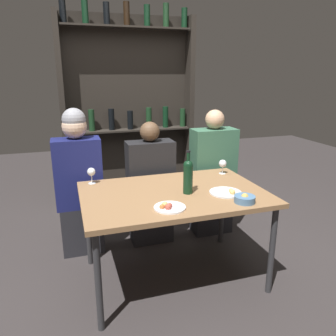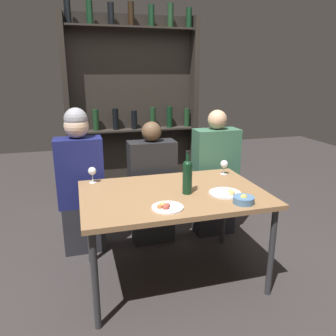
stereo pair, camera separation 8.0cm
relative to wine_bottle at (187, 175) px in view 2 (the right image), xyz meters
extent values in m
plane|color=#332D2D|center=(-0.09, 0.06, -0.88)|extent=(10.00, 10.00, 0.00)
cube|color=olive|center=(-0.09, 0.06, -0.16)|extent=(1.38, 0.93, 0.04)
cylinder|color=#2D2D30|center=(-0.72, -0.35, -0.53)|extent=(0.04, 0.04, 0.70)
cylinder|color=#2D2D30|center=(0.54, -0.35, -0.53)|extent=(0.04, 0.04, 0.70)
cylinder|color=#2D2D30|center=(-0.72, 0.46, -0.53)|extent=(0.04, 0.04, 0.70)
cylinder|color=#2D2D30|center=(0.54, 0.46, -0.53)|extent=(0.04, 0.04, 0.70)
cube|color=#28231E|center=(-0.09, 1.78, 0.24)|extent=(1.50, 0.02, 2.24)
cube|color=#28231E|center=(-0.84, 1.68, 0.24)|extent=(0.06, 0.18, 2.24)
cube|color=#28231E|center=(0.66, 1.68, 0.24)|extent=(0.06, 0.18, 2.24)
cube|color=#28231E|center=(-0.09, 1.68, 0.07)|extent=(1.42, 0.18, 0.02)
cylinder|color=black|center=(-0.76, 1.68, 0.20)|extent=(0.07, 0.07, 0.24)
cylinder|color=#19381E|center=(-0.54, 1.68, 0.20)|extent=(0.07, 0.07, 0.24)
cylinder|color=black|center=(-0.31, 1.68, 0.20)|extent=(0.07, 0.07, 0.25)
cylinder|color=black|center=(-0.10, 1.67, 0.19)|extent=(0.07, 0.07, 0.22)
cylinder|color=#19381E|center=(0.13, 1.67, 0.20)|extent=(0.07, 0.07, 0.25)
cylinder|color=black|center=(0.35, 1.68, 0.21)|extent=(0.07, 0.07, 0.25)
cylinder|color=#19381E|center=(0.57, 1.68, 0.19)|extent=(0.07, 0.07, 0.22)
cube|color=#28231E|center=(-0.09, 1.68, 1.20)|extent=(1.42, 0.18, 0.02)
cylinder|color=black|center=(-0.76, 1.67, 1.34)|extent=(0.07, 0.07, 0.25)
cylinder|color=black|center=(-0.53, 1.67, 1.33)|extent=(0.07, 0.07, 0.23)
cylinder|color=black|center=(-0.31, 1.68, 1.33)|extent=(0.07, 0.07, 0.23)
cylinder|color=black|center=(-0.10, 1.68, 1.34)|extent=(0.07, 0.07, 0.25)
cylinder|color=black|center=(0.13, 1.67, 1.33)|extent=(0.07, 0.07, 0.23)
cylinder|color=#19381E|center=(0.35, 1.68, 1.34)|extent=(0.07, 0.07, 0.25)
cylinder|color=black|center=(0.57, 1.67, 1.32)|extent=(0.07, 0.07, 0.22)
cylinder|color=black|center=(0.00, 0.00, -0.03)|extent=(0.07, 0.07, 0.22)
sphere|color=black|center=(0.00, 0.00, 0.08)|extent=(0.07, 0.07, 0.07)
cylinder|color=black|center=(0.00, 0.00, 0.12)|extent=(0.03, 0.03, 0.10)
cylinder|color=black|center=(0.00, 0.00, 0.18)|extent=(0.03, 0.03, 0.01)
cylinder|color=silver|center=(-0.66, 0.44, -0.14)|extent=(0.06, 0.06, 0.00)
cylinder|color=silver|center=(-0.66, 0.44, -0.10)|extent=(0.01, 0.01, 0.08)
sphere|color=silver|center=(-0.66, 0.44, -0.04)|extent=(0.07, 0.07, 0.07)
cylinder|color=silver|center=(0.47, 0.37, -0.14)|extent=(0.06, 0.06, 0.00)
cylinder|color=silver|center=(0.47, 0.37, -0.10)|extent=(0.01, 0.01, 0.07)
sphere|color=silver|center=(0.47, 0.37, -0.05)|extent=(0.07, 0.07, 0.07)
cylinder|color=white|center=(-0.22, -0.23, -0.14)|extent=(0.21, 0.21, 0.01)
sphere|color=#E5BC66|center=(-0.25, -0.22, -0.12)|extent=(0.04, 0.04, 0.04)
sphere|color=#B74C3D|center=(-0.22, -0.24, -0.12)|extent=(0.03, 0.03, 0.03)
sphere|color=#B74C3D|center=(-0.24, -0.26, -0.12)|extent=(0.04, 0.04, 0.04)
sphere|color=#C67038|center=(-0.27, -0.24, -0.12)|extent=(0.03, 0.03, 0.03)
cylinder|color=silver|center=(0.27, -0.09, -0.14)|extent=(0.24, 0.24, 0.01)
sphere|color=#E5BC66|center=(0.31, -0.10, -0.12)|extent=(0.03, 0.03, 0.03)
sphere|color=#B74C3D|center=(0.30, -0.14, -0.12)|extent=(0.03, 0.03, 0.03)
sphere|color=#E5BC66|center=(0.30, -0.14, -0.12)|extent=(0.04, 0.04, 0.04)
cylinder|color=#4C7299|center=(0.31, -0.29, -0.12)|extent=(0.15, 0.15, 0.05)
sphere|color=gold|center=(0.31, -0.29, -0.10)|extent=(0.05, 0.05, 0.05)
cube|color=#26262B|center=(-0.76, 0.71, -0.66)|extent=(0.37, 0.22, 0.45)
cube|color=navy|center=(-0.76, 0.71, -0.12)|extent=(0.41, 0.22, 0.62)
sphere|color=beige|center=(-0.76, 0.71, 0.29)|extent=(0.21, 0.21, 0.21)
sphere|color=gray|center=(-0.76, 0.71, 0.35)|extent=(0.20, 0.20, 0.20)
cube|color=#26262B|center=(-0.10, 0.71, -0.66)|extent=(0.39, 0.22, 0.45)
cube|color=black|center=(-0.10, 0.71, -0.16)|extent=(0.44, 0.22, 0.55)
sphere|color=brown|center=(-0.10, 0.71, 0.21)|extent=(0.18, 0.18, 0.18)
cube|color=#26262B|center=(0.54, 0.71, -0.66)|extent=(0.39, 0.22, 0.45)
cube|color=#38664C|center=(0.54, 0.71, -0.11)|extent=(0.43, 0.22, 0.63)
sphere|color=tan|center=(0.54, 0.71, 0.29)|extent=(0.19, 0.19, 0.19)
camera|label=1|loc=(-0.84, -2.15, 0.73)|focal=35.00mm
camera|label=2|loc=(-0.76, -2.17, 0.73)|focal=35.00mm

